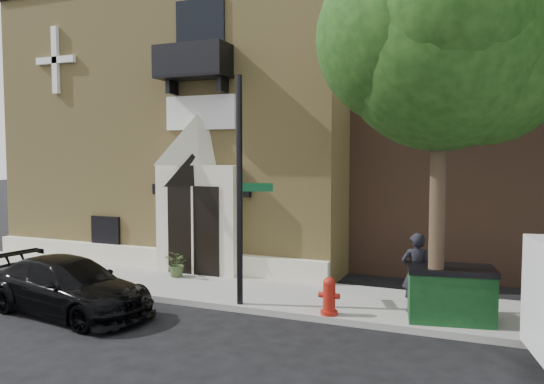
# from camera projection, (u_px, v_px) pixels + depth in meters

# --- Properties ---
(ground) EXTENTS (120.00, 120.00, 0.00)m
(ground) POSITION_uv_depth(u_px,v_px,m) (177.00, 305.00, 12.91)
(ground) COLOR black
(ground) RESTS_ON ground
(sidewalk) EXTENTS (42.00, 3.00, 0.15)m
(sidewalk) POSITION_uv_depth(u_px,v_px,m) (241.00, 291.00, 13.90)
(sidewalk) COLOR gray
(sidewalk) RESTS_ON ground
(church) EXTENTS (12.20, 11.01, 9.30)m
(church) POSITION_uv_depth(u_px,v_px,m) (221.00, 130.00, 21.05)
(church) COLOR tan
(church) RESTS_ON ground
(street_tree_left) EXTENTS (4.97, 4.38, 7.77)m
(street_tree_left) POSITION_uv_depth(u_px,v_px,m) (442.00, 43.00, 10.52)
(street_tree_left) COLOR #38281C
(street_tree_left) RESTS_ON sidewalk
(black_sedan) EXTENTS (4.62, 2.42, 1.28)m
(black_sedan) POSITION_uv_depth(u_px,v_px,m) (68.00, 286.00, 12.15)
(black_sedan) COLOR black
(black_sedan) RESTS_ON ground
(street_sign) EXTENTS (1.03, 0.80, 5.33)m
(street_sign) POSITION_uv_depth(u_px,v_px,m) (240.00, 190.00, 12.30)
(street_sign) COLOR black
(street_sign) RESTS_ON sidewalk
(fire_hydrant) EXTENTS (0.48, 0.38, 0.83)m
(fire_hydrant) POSITION_uv_depth(u_px,v_px,m) (329.00, 296.00, 11.61)
(fire_hydrant) COLOR #9F1910
(fire_hydrant) RESTS_ON sidewalk
(dumpster) EXTENTS (1.92, 1.31, 1.15)m
(dumpster) POSITION_uv_depth(u_px,v_px,m) (451.00, 293.00, 11.16)
(dumpster) COLOR #0E3618
(dumpster) RESTS_ON sidewalk
(planter) EXTENTS (0.80, 0.74, 0.76)m
(planter) POSITION_uv_depth(u_px,v_px,m) (178.00, 264.00, 15.21)
(planter) COLOR #445A2D
(planter) RESTS_ON sidewalk
(pedestrian_near) EXTENTS (0.76, 0.63, 1.78)m
(pedestrian_near) POSITION_uv_depth(u_px,v_px,m) (416.00, 272.00, 11.79)
(pedestrian_near) COLOR black
(pedestrian_near) RESTS_ON sidewalk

